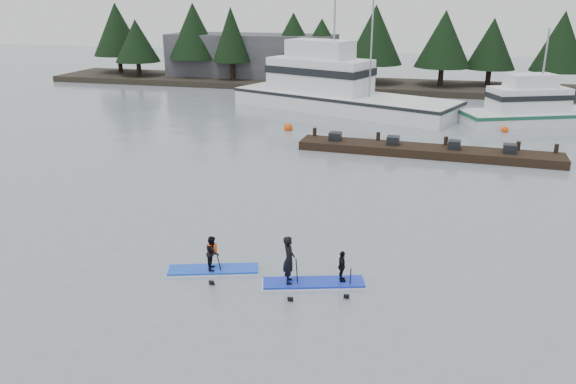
% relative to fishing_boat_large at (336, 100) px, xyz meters
% --- Properties ---
extents(ground, '(160.00, 160.00, 0.00)m').
position_rel_fishing_boat_large_xyz_m(ground, '(2.21, -29.99, -0.79)').
color(ground, slate).
rests_on(ground, ground).
extents(far_shore, '(70.00, 8.00, 0.60)m').
position_rel_fishing_boat_large_xyz_m(far_shore, '(2.21, 12.01, -0.49)').
color(far_shore, '#2D281E').
rests_on(far_shore, ground).
extents(treeline, '(60.00, 4.00, 8.00)m').
position_rel_fishing_boat_large_xyz_m(treeline, '(2.21, 12.01, -0.79)').
color(treeline, black).
rests_on(treeline, ground).
extents(waterfront_building, '(18.00, 6.00, 5.00)m').
position_rel_fishing_boat_large_xyz_m(waterfront_building, '(-11.79, 14.01, 1.71)').
color(waterfront_building, '#4C4C51').
rests_on(waterfront_building, ground).
extents(fishing_boat_large, '(19.14, 11.46, 10.36)m').
position_rel_fishing_boat_large_xyz_m(fishing_boat_large, '(0.00, 0.00, 0.00)').
color(fishing_boat_large, white).
rests_on(fishing_boat_large, ground).
extents(fishing_boat_medium, '(12.40, 7.85, 7.49)m').
position_rel_fishing_boat_large_xyz_m(fishing_boat_medium, '(15.35, -1.48, -0.28)').
color(fishing_boat_medium, white).
rests_on(fishing_boat_medium, ground).
extents(floating_dock, '(15.13, 2.61, 0.50)m').
position_rel_fishing_boat_large_xyz_m(floating_dock, '(7.62, -12.54, -0.54)').
color(floating_dock, black).
rests_on(floating_dock, ground).
extents(buoy_b, '(0.62, 0.62, 0.62)m').
position_rel_fishing_boat_large_xyz_m(buoy_b, '(-1.90, -8.25, -0.79)').
color(buoy_b, '#E3480B').
rests_on(buoy_b, ground).
extents(buoy_c, '(0.49, 0.49, 0.49)m').
position_rel_fishing_boat_large_xyz_m(buoy_c, '(12.65, -4.99, -0.79)').
color(buoy_c, '#E3480B').
rests_on(buoy_c, ground).
extents(paddleboard_solo, '(3.11, 1.64, 1.78)m').
position_rel_fishing_boat_large_xyz_m(paddleboard_solo, '(1.04, -29.48, -0.38)').
color(paddleboard_solo, blue).
rests_on(paddleboard_solo, ground).
extents(paddleboard_duo, '(3.34, 1.69, 2.25)m').
position_rel_fishing_boat_large_xyz_m(paddleboard_duo, '(4.37, -29.57, -0.25)').
color(paddleboard_duo, '#162FCE').
rests_on(paddleboard_duo, ground).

